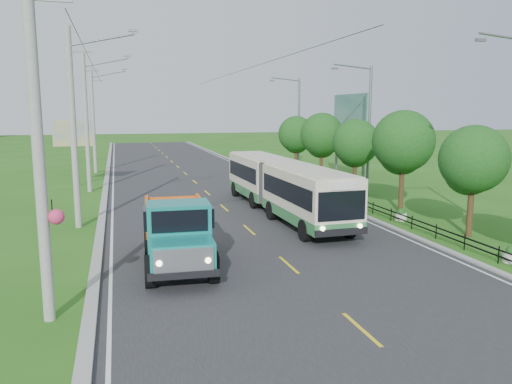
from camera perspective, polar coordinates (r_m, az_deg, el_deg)
name	(u,v)px	position (r m, az deg, el deg)	size (l,w,h in m)	color
ground	(289,265)	(19.60, 3.76, -8.36)	(240.00, 240.00, 0.00)	#255B15
road	(203,189)	(38.58, -6.12, 0.36)	(14.00, 120.00, 0.02)	#28282B
curb_left	(105,192)	(38.08, -16.86, -0.01)	(0.40, 120.00, 0.15)	#9E9E99
curb_right	(290,185)	(40.36, 3.94, 0.84)	(0.30, 120.00, 0.10)	#9E9E99
edge_line_left	(113,192)	(38.08, -16.03, -0.05)	(0.12, 120.00, 0.00)	silver
edge_line_right	(284,185)	(40.20, 3.27, 0.77)	(0.12, 120.00, 0.00)	silver
centre_dash	(289,265)	(19.59, 3.76, -8.29)	(0.12, 2.20, 0.00)	yellow
railing_right	(331,193)	(35.13, 8.53, -0.08)	(0.04, 40.00, 0.60)	black
pole_nearest	(40,148)	(14.78, -23.42, 4.69)	(3.51, 0.44, 10.00)	gray
pole_near	(74,128)	(26.70, -20.09, 6.91)	(3.51, 0.32, 10.00)	gray
pole_mid	(87,123)	(38.68, -18.77, 7.52)	(3.51, 0.32, 10.00)	gray
pole_far	(94,120)	(50.66, -18.07, 7.84)	(3.51, 0.32, 10.00)	gray
tree_second	(472,163)	(25.60, 23.49, 3.09)	(3.18, 3.26, 5.30)	#382314
tree_third	(403,145)	(30.44, 16.43, 5.21)	(3.60, 3.62, 6.00)	#382314
tree_fourth	(355,145)	(35.68, 11.29, 5.30)	(3.24, 3.31, 5.40)	#382314
tree_fifth	(322,137)	(41.10, 7.51, 6.26)	(3.48, 3.52, 5.80)	#382314
tree_back	(296,136)	(46.68, 4.61, 6.41)	(3.30, 3.36, 5.50)	#382314
streetlight_mid	(367,126)	(35.86, 12.59, 7.38)	(3.02, 0.20, 9.07)	slate
streetlight_far	(297,122)	(48.65, 4.74, 7.99)	(3.02, 0.20, 9.07)	slate
planter_front	(511,255)	(22.27, 27.14, -6.46)	(0.64, 0.64, 0.67)	silver
planter_near	(401,215)	(28.45, 16.22, -2.56)	(0.64, 0.64, 0.67)	silver
planter_mid	(339,193)	(35.38, 9.41, -0.06)	(0.64, 0.64, 0.67)	silver
planter_far	(299,178)	(42.68, 4.88, 1.60)	(0.64, 0.64, 0.67)	silver
billboard_left	(73,138)	(41.79, -20.17, 5.85)	(3.00, 0.20, 5.20)	slate
billboard_right	(350,118)	(41.94, 10.74, 8.28)	(0.24, 6.00, 7.30)	slate
bus	(282,183)	(28.93, 2.97, 1.02)	(2.84, 15.52, 2.99)	#2E733C
dump_truck	(177,228)	(19.30, -9.00, -4.11)	(2.77, 6.43, 2.65)	#157E79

